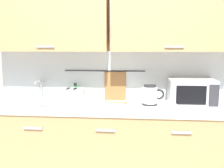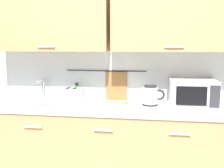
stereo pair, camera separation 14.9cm
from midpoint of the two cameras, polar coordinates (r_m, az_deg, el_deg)
counter_unit at (r=2.86m, az=-2.40°, el=-13.33°), size 2.53×0.64×0.90m
back_wall_assembly at (r=2.89m, az=-1.70°, el=8.50°), size 3.70×0.41×2.50m
sink_faucet at (r=3.13m, az=-16.51°, el=-0.66°), size 0.09×0.17×0.22m
microwave at (r=2.83m, az=15.22°, el=-1.70°), size 0.46×0.35×0.27m
electric_kettle at (r=2.77m, az=6.69°, el=-2.40°), size 0.23×0.16×0.21m
dish_soap_bottle at (r=3.01m, az=-9.25°, el=-1.86°), size 0.06×0.06×0.20m
mug_near_sink at (r=2.91m, az=-5.80°, el=-2.95°), size 0.12×0.08×0.09m
toaster at (r=2.67m, az=-10.20°, el=-2.97°), size 0.26×0.17×0.19m
mug_by_kettle at (r=2.55m, az=10.50°, el=-4.64°), size 0.12×0.08×0.09m
wooden_spoon at (r=2.85m, az=-0.02°, el=-3.99°), size 0.28×0.06×0.01m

